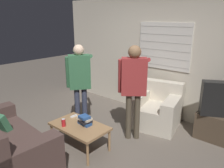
% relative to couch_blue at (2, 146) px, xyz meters
% --- Properties ---
extents(ground_plane, '(16.00, 16.00, 0.00)m').
position_rel_couch_blue_xyz_m(ground_plane, '(0.56, 1.14, -0.34)').
color(ground_plane, '#665B51').
extents(wall_back, '(5.20, 0.08, 2.55)m').
position_rel_couch_blue_xyz_m(wall_back, '(0.57, 3.17, 0.94)').
color(wall_back, beige).
rests_on(wall_back, ground_plane).
extents(couch_blue, '(1.74, 0.96, 0.92)m').
position_rel_couch_blue_xyz_m(couch_blue, '(0.00, 0.00, 0.00)').
color(couch_blue, '#4C3833').
rests_on(couch_blue, ground_plane).
extents(armchair_beige, '(1.06, 1.06, 0.84)m').
position_rel_couch_blue_xyz_m(armchair_beige, '(0.99, 2.64, -0.01)').
color(armchair_beige, beige).
rests_on(armchair_beige, ground_plane).
extents(coffee_table, '(0.96, 0.56, 0.42)m').
position_rel_couch_blue_xyz_m(coffee_table, '(0.47, 1.05, 0.03)').
color(coffee_table, '#9E754C').
rests_on(coffee_table, ground_plane).
extents(tv_stand, '(0.87, 0.46, 0.48)m').
position_rel_couch_blue_xyz_m(tv_stand, '(2.22, 2.82, -0.10)').
color(tv_stand, '#4C3D2D').
rests_on(tv_stand, ground_plane).
extents(person_left_standing, '(0.56, 0.78, 1.65)m').
position_rel_couch_blue_xyz_m(person_left_standing, '(-0.03, 1.53, 0.70)').
color(person_left_standing, '#33384C').
rests_on(person_left_standing, ground_plane).
extents(person_right_standing, '(0.51, 0.84, 1.68)m').
position_rel_couch_blue_xyz_m(person_right_standing, '(0.94, 1.88, 0.73)').
color(person_right_standing, '#4C4233').
rests_on(person_right_standing, ground_plane).
extents(book_stack, '(0.25, 0.21, 0.16)m').
position_rel_couch_blue_xyz_m(book_stack, '(0.52, 1.12, 0.15)').
color(book_stack, '#284C89').
rests_on(book_stack, coffee_table).
extents(soda_can, '(0.07, 0.07, 0.13)m').
position_rel_couch_blue_xyz_m(soda_can, '(0.30, 0.86, 0.14)').
color(soda_can, red).
rests_on(soda_can, coffee_table).
extents(spare_remote, '(0.05, 0.13, 0.02)m').
position_rel_couch_blue_xyz_m(spare_remote, '(0.15, 1.20, 0.09)').
color(spare_remote, white).
rests_on(spare_remote, coffee_table).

